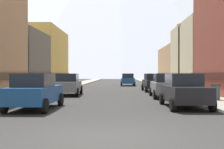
# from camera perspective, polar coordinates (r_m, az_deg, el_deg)

# --- Properties ---
(ground_plane) EXTENTS (400.00, 400.00, 0.00)m
(ground_plane) POSITION_cam_1_polar(r_m,az_deg,el_deg) (8.52, -1.36, -11.90)
(ground_plane) COLOR #2E2E2E
(sidewalk_left) EXTENTS (2.50, 100.00, 0.15)m
(sidewalk_left) POSITION_cam_1_polar(r_m,az_deg,el_deg) (43.86, -7.28, -2.03)
(sidewalk_left) COLOR gray
(sidewalk_left) RESTS_ON ground
(sidewalk_right) EXTENTS (2.50, 100.00, 0.15)m
(sidewalk_right) POSITION_cam_1_polar(r_m,az_deg,el_deg) (43.74, 9.14, -2.04)
(sidewalk_right) COLOR gray
(sidewalk_right) RESTS_ON ground
(storefront_left_2) EXTENTS (8.19, 8.10, 6.05)m
(storefront_left_2) POSITION_cam_1_polar(r_m,az_deg,el_deg) (32.01, -20.30, 2.22)
(storefront_left_2) COLOR #66605B
(storefront_left_2) RESTS_ON ground
(storefront_left_3) EXTENTS (6.69, 11.59, 7.73)m
(storefront_left_3) POSITION_cam_1_polar(r_m,az_deg,el_deg) (41.20, -14.20, 2.90)
(storefront_left_3) COLOR #D8B259
(storefront_left_3) RESTS_ON ground
(storefront_right_2) EXTENTS (9.05, 12.53, 7.66)m
(storefront_right_2) POSITION_cam_1_polar(r_m,az_deg,el_deg) (36.88, 19.60, 3.15)
(storefront_right_2) COLOR beige
(storefront_right_2) RESTS_ON ground
(storefront_right_3) EXTENTS (7.62, 13.27, 6.06)m
(storefront_right_3) POSITION_cam_1_polar(r_m,az_deg,el_deg) (49.14, 14.10, 1.52)
(storefront_right_3) COLOR tan
(storefront_right_3) RESTS_ON ground
(car_left_0) EXTENTS (2.11, 4.42, 1.78)m
(car_left_0) POSITION_cam_1_polar(r_m,az_deg,el_deg) (15.20, -14.65, -3.14)
(car_left_0) COLOR #19478C
(car_left_0) RESTS_ON ground
(car_left_1) EXTENTS (2.22, 4.47, 1.78)m
(car_left_1) POSITION_cam_1_polar(r_m,az_deg,el_deg) (24.32, -8.51, -1.88)
(car_left_1) COLOR slate
(car_left_1) RESTS_ON ground
(car_right_0) EXTENTS (2.10, 4.42, 1.78)m
(car_right_0) POSITION_cam_1_polar(r_m,az_deg,el_deg) (15.93, 13.76, -2.99)
(car_right_0) COLOR black
(car_right_0) RESTS_ON ground
(car_right_1) EXTENTS (2.13, 4.43, 1.78)m
(car_right_1) POSITION_cam_1_polar(r_m,az_deg,el_deg) (22.15, 10.27, -2.09)
(car_right_1) COLOR slate
(car_right_1) RESTS_ON ground
(car_right_2) EXTENTS (2.16, 4.45, 1.78)m
(car_right_2) POSITION_cam_1_polar(r_m,az_deg,el_deg) (29.69, 8.01, -1.51)
(car_right_2) COLOR black
(car_right_2) RESTS_ON ground
(car_driving_0) EXTENTS (2.06, 4.40, 1.78)m
(car_driving_0) POSITION_cam_1_polar(r_m,az_deg,el_deg) (42.98, 3.05, -0.97)
(car_driving_0) COLOR #19478C
(car_driving_0) RESTS_ON ground
(trash_bin_right) EXTENTS (0.59, 0.59, 0.98)m
(trash_bin_right) POSITION_cam_1_polar(r_m,az_deg,el_deg) (19.41, 19.30, -3.18)
(trash_bin_right) COLOR #4C5156
(trash_bin_right) RESTS_ON sidewalk_right
(streetlamp_right) EXTENTS (0.36, 0.36, 5.86)m
(streetlamp_right) POSITION_cam_1_polar(r_m,az_deg,el_deg) (25.25, 12.79, 5.20)
(streetlamp_right) COLOR black
(streetlamp_right) RESTS_ON sidewalk_right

